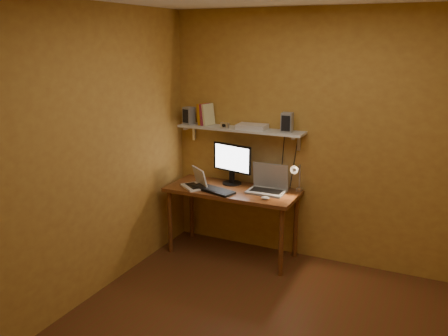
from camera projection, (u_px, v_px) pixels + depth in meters
The scene contains 14 objects.
room at pixel (273, 181), 3.40m from camera, with size 3.44×3.24×2.64m.
desk at pixel (232, 197), 5.05m from camera, with size 1.40×0.60×0.75m.
wall_shelf at pixel (240, 130), 5.04m from camera, with size 1.40×0.25×0.21m.
monitor at pixel (232, 162), 5.15m from camera, with size 0.49×0.25×0.45m.
laptop at pixel (268, 184), 4.94m from camera, with size 0.39×0.28×0.29m.
netbook at pixel (196, 182), 5.08m from camera, with size 0.35×0.33×0.21m.
keyboard at pixel (213, 190), 4.96m from camera, with size 0.50×0.17×0.03m, color black.
mouse at pixel (265, 198), 4.70m from camera, with size 0.09×0.06×0.03m, color silver.
desk_lamp at pixel (297, 175), 4.81m from camera, with size 0.09×0.23×0.38m.
speaker_left at pixel (189, 116), 5.26m from camera, with size 0.10×0.10×0.19m, color gray.
speaker_right at pixel (287, 122), 4.78m from camera, with size 0.11×0.11×0.20m, color gray.
books at pixel (206, 114), 5.20m from camera, with size 0.16×0.17×0.24m.
shelf_camera at pixel (225, 125), 5.02m from camera, with size 0.10×0.06×0.06m.
router at pixel (252, 127), 4.97m from camera, with size 0.31×0.21×0.05m, color silver.
Camera 1 is at (1.08, -3.09, 2.28)m, focal length 38.00 mm.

